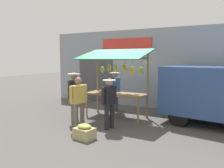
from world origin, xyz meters
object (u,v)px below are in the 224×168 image
object	(u,v)px
market_stall	(116,75)
shopper_in_grey_tee	(109,100)
vendor_with_sunhat	(115,88)
shopper_in_striped_shirt	(74,93)
shopper_with_ponytail	(79,99)
produce_crate_near	(84,132)

from	to	relation	value
market_stall	shopper_in_grey_tee	size ratio (longest dim) A/B	1.62
vendor_with_sunhat	shopper_in_grey_tee	world-z (taller)	vendor_with_sunhat
shopper_in_striped_shirt	shopper_in_grey_tee	bearing A→B (deg)	-110.52
shopper_in_grey_tee	shopper_in_striped_shirt	world-z (taller)	shopper_in_striped_shirt
shopper_with_ponytail	produce_crate_near	world-z (taller)	shopper_with_ponytail
shopper_with_ponytail	produce_crate_near	distance (m)	1.25
market_stall	shopper_in_striped_shirt	bearing A→B (deg)	52.42
shopper_with_ponytail	produce_crate_near	size ratio (longest dim) A/B	2.76
shopper_in_grey_tee	shopper_with_ponytail	size ratio (longest dim) A/B	0.98
market_stall	shopper_in_striped_shirt	distance (m)	1.66
shopper_in_striped_shirt	produce_crate_near	world-z (taller)	shopper_in_striped_shirt
market_stall	vendor_with_sunhat	size ratio (longest dim) A/B	1.55
vendor_with_sunhat	shopper_in_striped_shirt	size ratio (longest dim) A/B	0.96
vendor_with_sunhat	shopper_in_grey_tee	bearing A→B (deg)	30.27
vendor_with_sunhat	shopper_with_ponytail	distance (m)	2.49
vendor_with_sunhat	shopper_with_ponytail	xyz separation A→B (m)	(-0.09, 2.48, -0.05)
vendor_with_sunhat	shopper_with_ponytail	bearing A→B (deg)	7.98
market_stall	shopper_with_ponytail	world-z (taller)	market_stall
shopper_with_ponytail	produce_crate_near	xyz separation A→B (m)	(-0.72, 0.71, -0.72)
shopper_in_grey_tee	shopper_in_striped_shirt	bearing A→B (deg)	92.05
shopper_with_ponytail	shopper_in_striped_shirt	bearing A→B (deg)	60.47
shopper_with_ponytail	shopper_in_grey_tee	bearing A→B (deg)	-53.50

